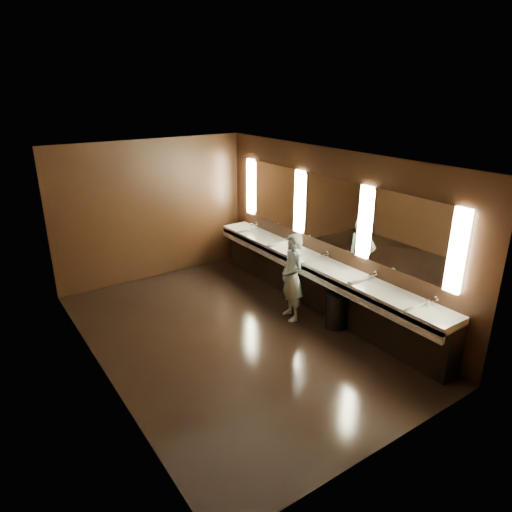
% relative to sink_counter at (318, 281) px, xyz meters
% --- Properties ---
extents(floor, '(6.00, 6.00, 0.00)m').
position_rel_sink_counter_xyz_m(floor, '(-1.79, 0.00, -0.50)').
color(floor, black).
rests_on(floor, ground).
extents(ceiling, '(4.00, 6.00, 0.02)m').
position_rel_sink_counter_xyz_m(ceiling, '(-1.79, 0.00, 2.30)').
color(ceiling, '#2D2D2B').
rests_on(ceiling, wall_back).
extents(wall_back, '(4.00, 0.02, 2.80)m').
position_rel_sink_counter_xyz_m(wall_back, '(-1.79, 3.00, 0.90)').
color(wall_back, black).
rests_on(wall_back, floor).
extents(wall_front, '(4.00, 0.02, 2.80)m').
position_rel_sink_counter_xyz_m(wall_front, '(-1.79, -3.00, 0.90)').
color(wall_front, black).
rests_on(wall_front, floor).
extents(wall_left, '(0.02, 6.00, 2.80)m').
position_rel_sink_counter_xyz_m(wall_left, '(-3.79, 0.00, 0.90)').
color(wall_left, black).
rests_on(wall_left, floor).
extents(wall_right, '(0.02, 6.00, 2.80)m').
position_rel_sink_counter_xyz_m(wall_right, '(0.21, 0.00, 0.90)').
color(wall_right, black).
rests_on(wall_right, floor).
extents(sink_counter, '(0.55, 5.40, 1.01)m').
position_rel_sink_counter_xyz_m(sink_counter, '(0.00, 0.00, 0.00)').
color(sink_counter, black).
rests_on(sink_counter, floor).
extents(mirror_band, '(0.06, 5.03, 1.15)m').
position_rel_sink_counter_xyz_m(mirror_band, '(0.19, -0.00, 1.25)').
color(mirror_band, '#FEF8C7').
rests_on(mirror_band, wall_right).
extents(person, '(0.47, 0.62, 1.51)m').
position_rel_sink_counter_xyz_m(person, '(-0.64, -0.06, 0.26)').
color(person, '#98BAE3').
rests_on(person, floor).
extents(trash_bin, '(0.38, 0.38, 0.59)m').
position_rel_sink_counter_xyz_m(trash_bin, '(-0.22, -0.72, -0.20)').
color(trash_bin, black).
rests_on(trash_bin, floor).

